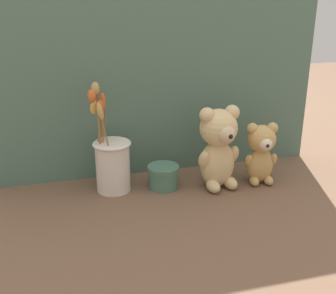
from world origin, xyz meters
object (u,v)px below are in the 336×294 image
object	(u,v)px
teddy_bear_large	(219,146)
teddy_bear_medium	(261,152)
flower_vase	(112,160)
decorative_tin_tall	(163,176)

from	to	relation	value
teddy_bear_large	teddy_bear_medium	distance (m)	0.15
teddy_bear_medium	teddy_bear_large	bearing A→B (deg)	178.20
flower_vase	teddy_bear_large	bearing A→B (deg)	-10.97
teddy_bear_large	teddy_bear_medium	size ratio (longest dim) A/B	1.31
teddy_bear_medium	flower_vase	bearing A→B (deg)	171.82
teddy_bear_medium	decorative_tin_tall	distance (m)	0.32
teddy_bear_medium	decorative_tin_tall	xyz separation A→B (m)	(-0.31, 0.04, -0.07)
teddy_bear_large	flower_vase	xyz separation A→B (m)	(-0.32, 0.06, -0.04)
teddy_bear_large	teddy_bear_medium	bearing A→B (deg)	-1.80
teddy_bear_medium	flower_vase	distance (m)	0.47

